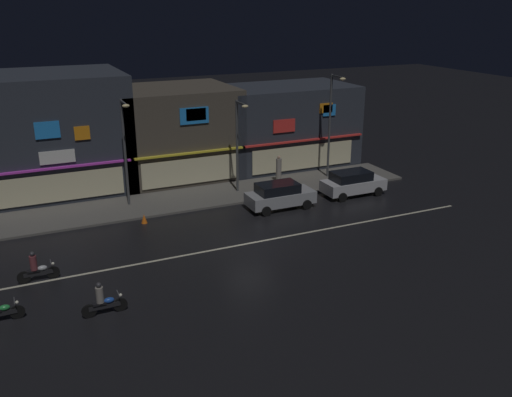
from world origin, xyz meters
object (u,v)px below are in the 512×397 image
pedestrian_on_sidewalk (279,170)px  motorcycle_opposite_lane (103,301)px  parked_car_near_kerb (280,195)px  traffic_cone (144,219)px  streetlamp_east (331,118)px  parked_car_trailing (353,183)px  streetlamp_west (125,144)px  streetlamp_mid (238,138)px  motorcycle_following (36,269)px

pedestrian_on_sidewalk → motorcycle_opposite_lane: size_ratio=1.04×
parked_car_near_kerb → traffic_cone: bearing=172.8°
streetlamp_east → parked_car_trailing: 5.30m
pedestrian_on_sidewalk → parked_car_near_kerb: pedestrian_on_sidewalk is taller
streetlamp_east → parked_car_trailing: bearing=-97.5°
streetlamp_west → traffic_cone: (0.19, -3.01, -3.86)m
pedestrian_on_sidewalk → traffic_cone: bearing=-103.5°
streetlamp_west → parked_car_near_kerb: streetlamp_west is taller
streetlamp_mid → motorcycle_opposite_lane: size_ratio=3.27×
traffic_cone → parked_car_near_kerb: bearing=-7.2°
streetlamp_east → pedestrian_on_sidewalk: streetlamp_east is taller
streetlamp_east → parked_car_trailing: streetlamp_east is taller
parked_car_near_kerb → parked_car_trailing: 5.64m
parked_car_near_kerb → parked_car_trailing: bearing=2.5°
motorcycle_following → pedestrian_on_sidewalk: bearing=27.3°
parked_car_trailing → traffic_cone: parked_car_trailing is taller
streetlamp_west → parked_car_trailing: streetlamp_west is taller
streetlamp_mid → pedestrian_on_sidewalk: 4.51m
parked_car_near_kerb → parked_car_trailing: size_ratio=1.00×
streetlamp_east → parked_car_near_kerb: streetlamp_east is taller
streetlamp_west → parked_car_trailing: 15.11m
streetlamp_west → pedestrian_on_sidewalk: bearing=2.0°
streetlamp_west → motorcycle_opposite_lane: (-3.81, -12.38, -3.50)m
traffic_cone → pedestrian_on_sidewalk: bearing=17.8°
pedestrian_on_sidewalk → parked_car_trailing: size_ratio=0.46×
parked_car_near_kerb → parked_car_trailing: same height
pedestrian_on_sidewalk → motorcycle_opposite_lane: pedestrian_on_sidewalk is taller
streetlamp_east → parked_car_near_kerb: size_ratio=1.74×
parked_car_near_kerb → motorcycle_opposite_lane: bearing=-146.2°
streetlamp_mid → traffic_cone: size_ratio=11.30×
streetlamp_mid → motorcycle_following: (-13.45, -7.65, -3.23)m
streetlamp_west → streetlamp_mid: size_ratio=1.08×
pedestrian_on_sidewalk → parked_car_near_kerb: (-2.17, -4.45, -0.18)m
streetlamp_mid → parked_car_near_kerb: 4.88m
pedestrian_on_sidewalk → parked_car_trailing: pedestrian_on_sidewalk is taller
streetlamp_east → motorcycle_opposite_lane: 22.64m
parked_car_near_kerb → streetlamp_mid: bearing=109.1°
motorcycle_opposite_lane → streetlamp_mid: bearing=-125.4°
motorcycle_opposite_lane → traffic_cone: 10.20m
parked_car_near_kerb → traffic_cone: 8.51m
motorcycle_opposite_lane → traffic_cone: bearing=-105.5°
traffic_cone → streetlamp_west: bearing=93.6°
pedestrian_on_sidewalk → parked_car_trailing: 5.45m
parked_car_near_kerb → motorcycle_opposite_lane: (-12.42, -8.32, -0.24)m
streetlamp_west → pedestrian_on_sidewalk: streetlamp_west is taller
parked_car_trailing → traffic_cone: size_ratio=7.82×
streetlamp_east → motorcycle_following: bearing=-158.9°
streetlamp_west → streetlamp_mid: bearing=-3.3°
streetlamp_west → pedestrian_on_sidewalk: (10.78, 0.38, -3.08)m
parked_car_near_kerb → pedestrian_on_sidewalk: bearing=64.0°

